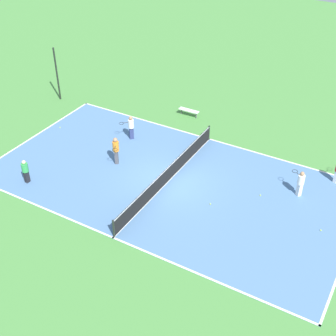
{
  "coord_description": "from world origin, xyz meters",
  "views": [
    {
      "loc": [
        -17.81,
        -10.29,
        15.19
      ],
      "look_at": [
        0.0,
        0.0,
        0.9
      ],
      "focal_mm": 50.0,
      "sensor_mm": 36.0,
      "label": 1
    }
  ],
  "objects_px": {
    "tennis_ball_right_alley": "(210,204)",
    "player_near_white": "(301,182)",
    "player_far_green": "(25,170)",
    "player_center_orange": "(116,149)",
    "player_far_white": "(131,126)",
    "tennis_ball_left_sideline": "(321,230)",
    "fence_post_back_right": "(57,74)",
    "tennis_ball_far_baseline": "(60,127)",
    "tennis_net": "(168,174)",
    "bench": "(189,111)",
    "tennis_ball_midcourt": "(260,195)"
  },
  "relations": [
    {
      "from": "player_center_orange",
      "to": "tennis_ball_midcourt",
      "type": "distance_m",
      "value": 8.42
    },
    {
      "from": "player_far_white",
      "to": "player_near_white",
      "type": "bearing_deg",
      "value": 128.18
    },
    {
      "from": "player_far_green",
      "to": "tennis_ball_right_alley",
      "type": "relative_size",
      "value": 20.43
    },
    {
      "from": "tennis_ball_left_sideline",
      "to": "fence_post_back_right",
      "type": "relative_size",
      "value": 0.02
    },
    {
      "from": "player_center_orange",
      "to": "tennis_ball_far_baseline",
      "type": "height_order",
      "value": "player_center_orange"
    },
    {
      "from": "tennis_ball_right_alley",
      "to": "fence_post_back_right",
      "type": "height_order",
      "value": "fence_post_back_right"
    },
    {
      "from": "bench",
      "to": "player_far_green",
      "type": "relative_size",
      "value": 1.02
    },
    {
      "from": "tennis_ball_far_baseline",
      "to": "player_center_orange",
      "type": "bearing_deg",
      "value": -105.01
    },
    {
      "from": "player_far_green",
      "to": "tennis_ball_right_alley",
      "type": "height_order",
      "value": "player_far_green"
    },
    {
      "from": "player_near_white",
      "to": "tennis_ball_left_sideline",
      "type": "relative_size",
      "value": 21.75
    },
    {
      "from": "player_near_white",
      "to": "tennis_ball_far_baseline",
      "type": "height_order",
      "value": "player_near_white"
    },
    {
      "from": "fence_post_back_right",
      "to": "tennis_ball_left_sideline",
      "type": "bearing_deg",
      "value": -102.94
    },
    {
      "from": "player_far_green",
      "to": "tennis_ball_far_baseline",
      "type": "height_order",
      "value": "player_far_green"
    },
    {
      "from": "tennis_net",
      "to": "fence_post_back_right",
      "type": "distance_m",
      "value": 12.8
    },
    {
      "from": "player_far_white",
      "to": "bench",
      "type": "bearing_deg",
      "value": -160.79
    },
    {
      "from": "player_far_white",
      "to": "tennis_ball_midcourt",
      "type": "bearing_deg",
      "value": 121.07
    },
    {
      "from": "player_far_green",
      "to": "player_near_white",
      "type": "height_order",
      "value": "player_near_white"
    },
    {
      "from": "bench",
      "to": "player_far_white",
      "type": "bearing_deg",
      "value": 69.01
    },
    {
      "from": "bench",
      "to": "player_far_white",
      "type": "xyz_separation_m",
      "value": [
        -4.43,
        1.7,
        0.53
      ]
    },
    {
      "from": "tennis_ball_far_baseline",
      "to": "tennis_ball_midcourt",
      "type": "bearing_deg",
      "value": -90.95
    },
    {
      "from": "tennis_net",
      "to": "tennis_ball_right_alley",
      "type": "xyz_separation_m",
      "value": [
        -0.66,
        -2.88,
        -0.47
      ]
    },
    {
      "from": "tennis_net",
      "to": "bench",
      "type": "height_order",
      "value": "tennis_net"
    },
    {
      "from": "player_near_white",
      "to": "tennis_ball_midcourt",
      "type": "bearing_deg",
      "value": 71.49
    },
    {
      "from": "tennis_ball_right_alley",
      "to": "fence_post_back_right",
      "type": "bearing_deg",
      "value": 69.52
    },
    {
      "from": "tennis_ball_right_alley",
      "to": "player_near_white",
      "type": "bearing_deg",
      "value": -50.07
    },
    {
      "from": "tennis_ball_left_sideline",
      "to": "fence_post_back_right",
      "type": "distance_m",
      "value": 20.68
    },
    {
      "from": "tennis_net",
      "to": "tennis_ball_far_baseline",
      "type": "xyz_separation_m",
      "value": [
        1.53,
        8.99,
        -0.47
      ]
    },
    {
      "from": "player_far_white",
      "to": "player_far_green",
      "type": "relative_size",
      "value": 1.12
    },
    {
      "from": "player_far_green",
      "to": "player_center_orange",
      "type": "xyz_separation_m",
      "value": [
        3.92,
        -3.17,
        0.2
      ]
    },
    {
      "from": "bench",
      "to": "player_far_white",
      "type": "relative_size",
      "value": 0.91
    },
    {
      "from": "tennis_net",
      "to": "tennis_ball_left_sideline",
      "type": "xyz_separation_m",
      "value": [
        0.2,
        -8.3,
        -0.47
      ]
    },
    {
      "from": "player_far_white",
      "to": "tennis_ball_right_alley",
      "type": "xyz_separation_m",
      "value": [
        -3.43,
        -7.12,
        -0.85
      ]
    },
    {
      "from": "tennis_net",
      "to": "tennis_ball_left_sideline",
      "type": "bearing_deg",
      "value": -88.63
    },
    {
      "from": "tennis_net",
      "to": "player_far_white",
      "type": "bearing_deg",
      "value": 56.89
    },
    {
      "from": "player_near_white",
      "to": "tennis_ball_left_sideline",
      "type": "distance_m",
      "value": 2.93
    },
    {
      "from": "tennis_ball_midcourt",
      "to": "tennis_ball_left_sideline",
      "type": "bearing_deg",
      "value": -107.7
    },
    {
      "from": "tennis_ball_left_sideline",
      "to": "player_near_white",
      "type": "bearing_deg",
      "value": 39.14
    },
    {
      "from": "tennis_net",
      "to": "player_near_white",
      "type": "xyz_separation_m",
      "value": [
        2.38,
        -6.52,
        0.34
      ]
    },
    {
      "from": "player_near_white",
      "to": "fence_post_back_right",
      "type": "bearing_deg",
      "value": 31.4
    },
    {
      "from": "player_far_white",
      "to": "tennis_ball_right_alley",
      "type": "relative_size",
      "value": 22.93
    },
    {
      "from": "tennis_ball_left_sideline",
      "to": "fence_post_back_right",
      "type": "bearing_deg",
      "value": 77.06
    },
    {
      "from": "player_far_white",
      "to": "tennis_ball_right_alley",
      "type": "height_order",
      "value": "player_far_white"
    },
    {
      "from": "player_far_green",
      "to": "player_near_white",
      "type": "xyz_separation_m",
      "value": [
        6.26,
        -13.14,
        0.06
      ]
    },
    {
      "from": "player_center_orange",
      "to": "tennis_ball_far_baseline",
      "type": "distance_m",
      "value": 5.82
    },
    {
      "from": "player_near_white",
      "to": "player_far_white",
      "type": "bearing_deg",
      "value": 36.93
    },
    {
      "from": "tennis_ball_midcourt",
      "to": "fence_post_back_right",
      "type": "height_order",
      "value": "fence_post_back_right"
    },
    {
      "from": "player_far_white",
      "to": "player_center_orange",
      "type": "bearing_deg",
      "value": 56.59
    },
    {
      "from": "tennis_ball_far_baseline",
      "to": "fence_post_back_right",
      "type": "bearing_deg",
      "value": 40.4
    },
    {
      "from": "player_far_green",
      "to": "tennis_ball_far_baseline",
      "type": "relative_size",
      "value": 20.43
    },
    {
      "from": "tennis_ball_right_alley",
      "to": "tennis_ball_left_sideline",
      "type": "bearing_deg",
      "value": -80.95
    }
  ]
}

